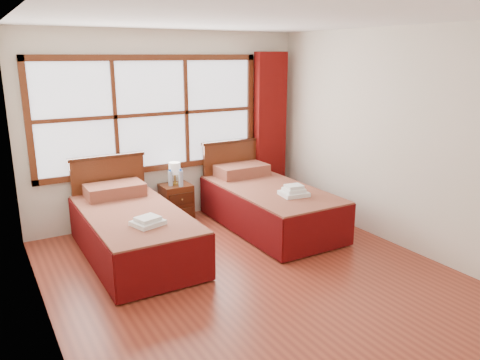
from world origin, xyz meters
TOP-DOWN VIEW (x-y plane):
  - floor at (0.00, 0.00)m, footprint 4.50×4.50m
  - ceiling at (0.00, 0.00)m, footprint 4.50×4.50m
  - wall_back at (0.00, 2.25)m, footprint 4.00×0.00m
  - wall_left at (-2.00, 0.00)m, footprint 0.00×4.50m
  - wall_right at (2.00, 0.00)m, footprint 0.00×4.50m
  - window at (-0.25, 2.21)m, footprint 3.16×0.06m
  - curtain at (1.60, 2.11)m, footprint 0.50×0.16m
  - bed_left at (-0.91, 1.20)m, footprint 1.05×2.07m
  - bed_right at (0.97, 1.20)m, footprint 1.08×2.10m
  - nightstand at (-0.03, 1.99)m, footprint 0.40×0.40m
  - towels_left at (-0.90, 0.65)m, footprint 0.37×0.34m
  - towels_right at (1.02, 0.69)m, footprint 0.36×0.33m
  - lamp at (-0.03, 2.03)m, footprint 0.16×0.16m
  - bottle_near at (-0.11, 1.97)m, footprint 0.06×0.06m
  - bottle_far at (-0.00, 1.88)m, footprint 0.07×0.07m

SIDE VIEW (x-z plane):
  - floor at x=0.00m, z-range 0.00..0.00m
  - nightstand at x=-0.03m, z-range 0.00..0.54m
  - bed_left at x=-0.91m, z-range -0.20..0.82m
  - bed_right at x=0.97m, z-range -0.21..0.85m
  - towels_left at x=-0.90m, z-range 0.54..0.63m
  - towels_right at x=1.02m, z-range 0.55..0.68m
  - bottle_near at x=-0.11m, z-range 0.53..0.76m
  - bottle_far at x=0.00m, z-range 0.53..0.77m
  - lamp at x=-0.03m, z-range 0.60..0.91m
  - curtain at x=1.60m, z-range 0.02..2.32m
  - wall_back at x=0.00m, z-range -0.70..3.30m
  - wall_left at x=-2.00m, z-range -0.95..3.55m
  - wall_right at x=2.00m, z-range -0.95..3.55m
  - window at x=-0.25m, z-range 0.72..2.28m
  - ceiling at x=0.00m, z-range 2.60..2.60m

